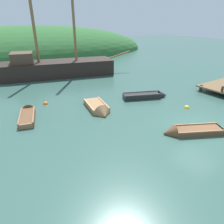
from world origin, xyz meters
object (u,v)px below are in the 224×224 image
(rowboat_near_dock, at_px, (147,96))
(buoy_yellow, at_px, (187,108))
(rowboat_center, at_px, (189,132))
(rowboat_outer_left, at_px, (99,109))
(buoy_orange, at_px, (46,104))
(rowboat_far, at_px, (28,115))
(sailing_ship, at_px, (56,70))

(rowboat_near_dock, height_order, buoy_yellow, rowboat_near_dock)
(rowboat_center, relative_size, rowboat_outer_left, 1.07)
(rowboat_outer_left, height_order, buoy_yellow, rowboat_outer_left)
(rowboat_center, height_order, buoy_orange, rowboat_center)
(rowboat_center, relative_size, rowboat_near_dock, 0.93)
(buoy_orange, bearing_deg, rowboat_near_dock, -24.02)
(rowboat_far, bearing_deg, sailing_ship, -13.38)
(rowboat_outer_left, distance_m, buoy_yellow, 6.53)
(rowboat_outer_left, relative_size, buoy_orange, 8.42)
(rowboat_center, xyz_separation_m, buoy_yellow, (3.01, 2.48, -0.09))
(buoy_yellow, bearing_deg, rowboat_outer_left, 150.90)
(rowboat_outer_left, xyz_separation_m, buoy_yellow, (5.70, -3.17, -0.10))
(rowboat_far, relative_size, buoy_orange, 8.78)
(buoy_orange, height_order, buoy_yellow, buoy_orange)
(sailing_ship, bearing_deg, rowboat_near_dock, -56.36)
(rowboat_near_dock, bearing_deg, sailing_ship, 131.33)
(rowboat_center, relative_size, buoy_yellow, 9.28)
(rowboat_outer_left, height_order, buoy_orange, rowboat_outer_left)
(sailing_ship, height_order, rowboat_near_dock, sailing_ship)
(sailing_ship, height_order, rowboat_far, sailing_ship)
(rowboat_near_dock, height_order, buoy_orange, rowboat_near_dock)
(buoy_orange, bearing_deg, sailing_ship, 64.75)
(rowboat_center, relative_size, rowboat_far, 1.03)
(rowboat_outer_left, relative_size, rowboat_near_dock, 0.87)
(rowboat_outer_left, distance_m, rowboat_near_dock, 4.67)
(sailing_ship, distance_m, rowboat_far, 10.91)
(rowboat_center, distance_m, buoy_orange, 10.57)
(rowboat_center, distance_m, rowboat_far, 10.32)
(rowboat_outer_left, bearing_deg, rowboat_near_dock, 101.75)
(rowboat_near_dock, bearing_deg, buoy_yellow, -49.59)
(sailing_ship, height_order, buoy_yellow, sailing_ship)
(sailing_ship, bearing_deg, rowboat_center, -68.94)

